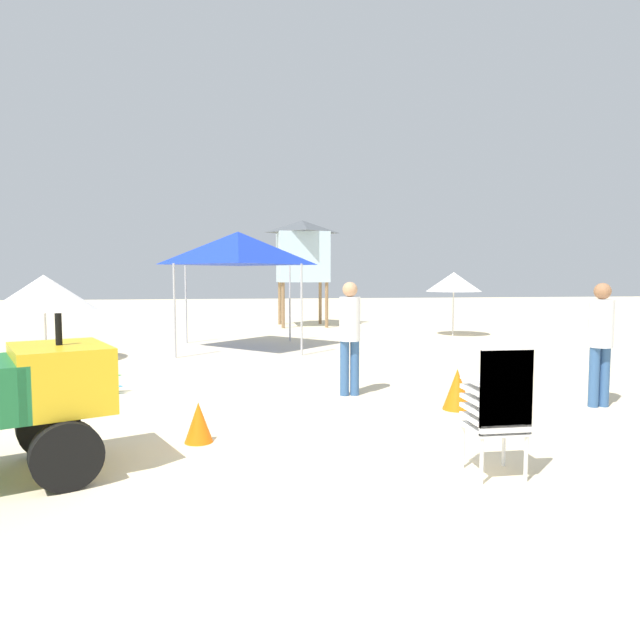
{
  "coord_description": "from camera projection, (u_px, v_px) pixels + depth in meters",
  "views": [
    {
      "loc": [
        -0.78,
        -5.54,
        1.85
      ],
      "look_at": [
        0.54,
        3.34,
        1.14
      ],
      "focal_mm": 31.33,
      "sensor_mm": 36.0,
      "label": 1
    }
  ],
  "objects": [
    {
      "name": "lifeguard_near_left",
      "position": [
        350.0,
        330.0,
        8.57
      ],
      "size": [
        0.32,
        0.32,
        1.76
      ],
      "color": "#33598C",
      "rests_on": "ground"
    },
    {
      "name": "lifeguard_tower",
      "position": [
        302.0,
        251.0,
        20.43
      ],
      "size": [
        1.98,
        1.98,
        3.87
      ],
      "color": "olive",
      "rests_on": "ground"
    },
    {
      "name": "beach_umbrella_left",
      "position": [
        454.0,
        282.0,
        17.12
      ],
      "size": [
        1.68,
        1.68,
        1.96
      ],
      "color": "beige",
      "rests_on": "ground"
    },
    {
      "name": "stacked_plastic_chairs",
      "position": [
        500.0,
        398.0,
        5.04
      ],
      "size": [
        0.48,
        0.48,
        1.29
      ],
      "color": "white",
      "rests_on": "ground"
    },
    {
      "name": "popup_canopy",
      "position": [
        238.0,
        248.0,
        14.03
      ],
      "size": [
        2.92,
        2.92,
        2.96
      ],
      "color": "#B2B2B7",
      "rests_on": "ground"
    },
    {
      "name": "lifeguard_near_center",
      "position": [
        601.0,
        336.0,
        7.82
      ],
      "size": [
        0.32,
        0.32,
        1.75
      ],
      "color": "#33598C",
      "rests_on": "ground"
    },
    {
      "name": "ground",
      "position": [
        316.0,
        456.0,
        5.72
      ],
      "size": [
        80.0,
        80.0,
        0.0
      ],
      "primitive_type": "plane",
      "color": "beige"
    },
    {
      "name": "traffic_cone_near",
      "position": [
        457.0,
        389.0,
        7.71
      ],
      "size": [
        0.4,
        0.4,
        0.57
      ],
      "primitive_type": "cone",
      "color": "orange",
      "rests_on": "ground"
    },
    {
      "name": "surfboard_pile",
      "position": [
        33.0,
        387.0,
        8.5
      ],
      "size": [
        2.59,
        0.78,
        0.32
      ],
      "color": "red",
      "rests_on": "ground"
    },
    {
      "name": "traffic_cone_far",
      "position": [
        199.0,
        422.0,
        6.19
      ],
      "size": [
        0.32,
        0.32,
        0.45
      ],
      "primitive_type": "cone",
      "color": "orange",
      "rests_on": "ground"
    },
    {
      "name": "beach_umbrella_mid",
      "position": [
        44.0,
        293.0,
        11.86
      ],
      "size": [
        2.15,
        2.15,
        1.87
      ],
      "color": "beige",
      "rests_on": "ground"
    }
  ]
}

